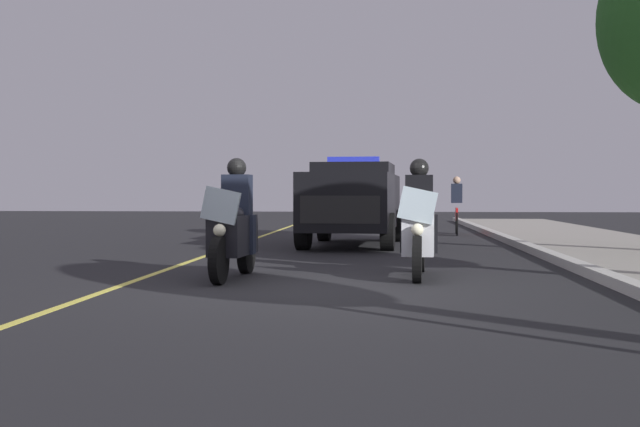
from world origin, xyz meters
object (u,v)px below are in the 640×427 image
police_suv (353,199)px  cyclist_background (457,206)px  police_motorcycle_lead_left (234,229)px  police_motorcycle_lead_right (419,229)px

police_suv → cyclist_background: (-4.83, 2.80, -0.22)m
police_motorcycle_lead_left → police_suv: size_ratio=0.43×
police_motorcycle_lead_right → police_suv: police_suv is taller
police_motorcycle_lead_right → police_suv: bearing=-169.6°
police_motorcycle_lead_right → cyclist_background: (-11.56, 1.56, 0.14)m
cyclist_background → police_motorcycle_lead_left: bearing=-19.3°
police_motorcycle_lead_left → police_motorcycle_lead_right: bearing=99.1°
police_motorcycle_lead_right → police_suv: size_ratio=0.43×
police_motorcycle_lead_left → cyclist_background: size_ratio=1.22×
police_motorcycle_lead_right → cyclist_background: size_ratio=1.22×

